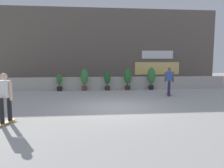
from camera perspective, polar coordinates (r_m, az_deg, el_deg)
name	(u,v)px	position (r m, az deg, el deg)	size (l,w,h in m)	color
ground_plane	(115,108)	(9.35, 0.93, -6.52)	(48.00, 48.00, 0.00)	#B2AFA8
planter_wall	(106,83)	(15.18, -1.71, 0.21)	(18.00, 0.40, 0.90)	#B2ADA3
building_backdrop	(103,48)	(19.12, -2.58, 9.89)	(20.00, 2.08, 6.50)	#60564C
potted_plant_0	(59,82)	(14.84, -14.20, 0.54)	(0.36, 0.36, 1.18)	black
potted_plant_1	(85,78)	(14.66, -7.52, 1.61)	(0.52, 0.52, 1.51)	brown
potted_plant_2	(107,80)	(14.71, -1.28, 1.20)	(0.43, 0.43, 1.34)	#2D2823
potted_plant_3	(128,77)	(14.88, 4.32, 1.83)	(0.54, 0.54, 1.55)	#2D2823
potted_plant_4	(151,77)	(15.27, 10.68, 2.02)	(0.57, 0.57, 1.61)	black
skater_by_wall_left	(169,80)	(12.95, 15.35, 1.09)	(0.54, 0.82, 1.70)	#72338C
skater_mid_plaza	(5,96)	(7.68, -27.21, -2.95)	(0.54, 0.82, 1.70)	#BF8C26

